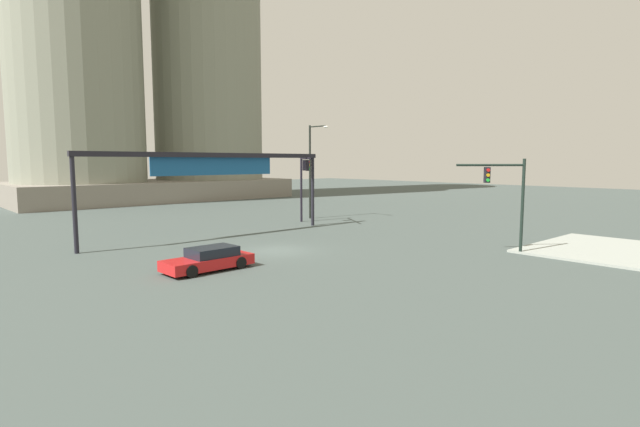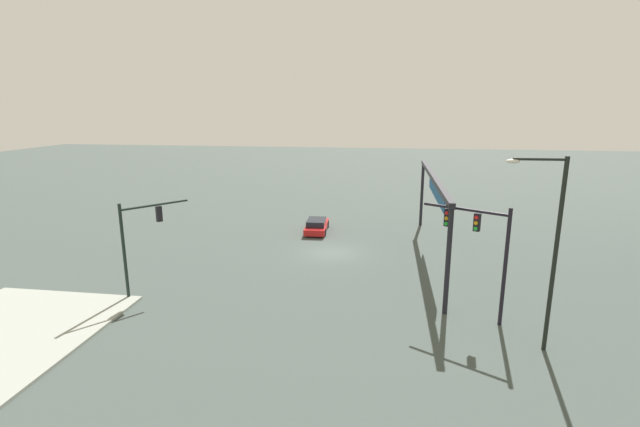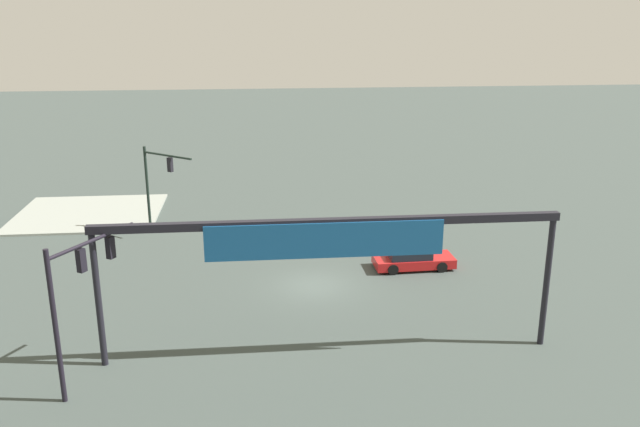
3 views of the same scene
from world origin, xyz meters
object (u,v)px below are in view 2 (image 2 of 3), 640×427
Objects in this scene: traffic_signal_opposite_side at (483,241)px; sedan_car_approaching at (317,225)px; traffic_signal_near_corner at (139,233)px; streetlamp_curved_arm at (551,243)px.

sedan_car_approaching is at bearing -24.25° from traffic_signal_opposite_side.
sedan_car_approaching is (-15.76, 8.33, -3.36)m from traffic_signal_near_corner.
streetlamp_curved_arm is (3.40, 21.94, 1.35)m from traffic_signal_near_corner.
traffic_signal_opposite_side is 1.33× the size of sedan_car_approaching.
traffic_signal_near_corner is 0.92× the size of traffic_signal_opposite_side.
streetlamp_curved_arm is (3.01, 2.28, 0.88)m from traffic_signal_opposite_side.
traffic_signal_near_corner is at bearing 29.54° from traffic_signal_opposite_side.
streetlamp_curved_arm reaches higher than sedan_car_approaching.
streetlamp_curved_arm reaches higher than traffic_signal_opposite_side.
streetlamp_curved_arm is at bearing -60.96° from traffic_signal_near_corner.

